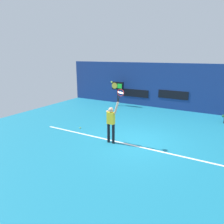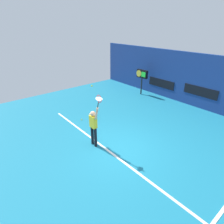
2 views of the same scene
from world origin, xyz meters
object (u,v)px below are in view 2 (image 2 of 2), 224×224
at_px(tennis_player, 94,125).
at_px(tennis_ball, 92,86).
at_px(scoreboard_clock, 142,75).
at_px(spare_ball, 82,119).
at_px(tennis_racket, 99,99).

distance_m(tennis_player, tennis_ball, 1.81).
bearing_deg(scoreboard_clock, tennis_player, -64.09).
xyz_separation_m(tennis_ball, scoreboard_clock, (-3.31, 6.72, -1.32)).
bearing_deg(tennis_player, spare_ball, 161.35).
bearing_deg(tennis_ball, tennis_player, 157.80).
bearing_deg(scoreboard_clock, tennis_racket, -60.94).
relative_size(tennis_racket, spare_ball, 9.22).
bearing_deg(tennis_player, scoreboard_clock, 115.91).
bearing_deg(spare_ball, tennis_racket, -15.90).
distance_m(tennis_racket, tennis_ball, 0.62).
bearing_deg(scoreboard_clock, spare_ball, -82.30).
bearing_deg(spare_ball, scoreboard_clock, 97.70).
bearing_deg(spare_ball, tennis_ball, -18.73).
height_order(tennis_ball, scoreboard_clock, tennis_ball).
distance_m(tennis_player, spare_ball, 2.78).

